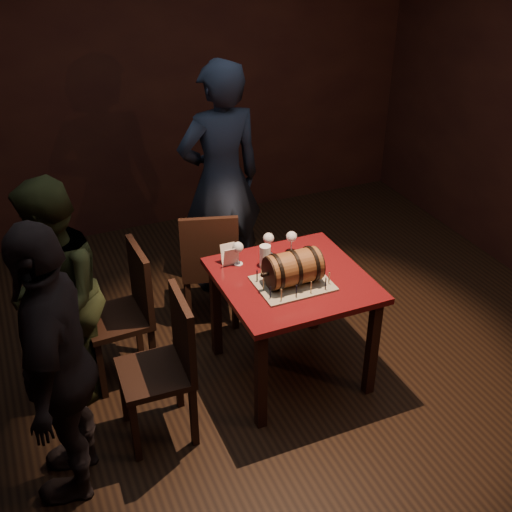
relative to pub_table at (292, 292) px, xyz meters
name	(u,v)px	position (x,y,z in m)	size (l,w,h in m)	color
room_shell	(269,188)	(-0.18, -0.03, 0.76)	(5.04, 5.04, 2.80)	black
pub_table	(292,292)	(0.00, 0.00, 0.00)	(0.90, 0.90, 0.75)	#470B0F
cake_board	(293,283)	(-0.03, -0.07, 0.12)	(0.45, 0.35, 0.01)	gray
barrel_cake	(293,268)	(-0.03, -0.07, 0.23)	(0.38, 0.23, 0.23)	brown
birthday_candles	(293,277)	(-0.03, -0.07, 0.16)	(0.40, 0.30, 0.09)	#D6BF80
wine_glass_left	(238,248)	(-0.25, 0.28, 0.23)	(0.07, 0.07, 0.16)	silver
wine_glass_mid	(269,239)	(-0.02, 0.31, 0.23)	(0.07, 0.07, 0.16)	silver
wine_glass_right	(292,238)	(0.12, 0.27, 0.23)	(0.07, 0.07, 0.16)	silver
pint_of_ale	(265,257)	(-0.10, 0.19, 0.18)	(0.07, 0.07, 0.15)	silver
menu_card	(230,256)	(-0.30, 0.30, 0.17)	(0.10, 0.05, 0.13)	white
chair_back	(210,263)	(-0.29, 0.73, -0.12)	(0.50, 0.50, 0.93)	black
chair_left_rear	(128,307)	(-0.96, 0.42, -0.12)	(0.42, 0.42, 0.93)	black
chair_left_front	(168,360)	(-0.88, -0.19, -0.12)	(0.42, 0.42, 0.93)	black
person_back	(221,181)	(-0.02, 1.21, 0.28)	(0.67, 0.44, 1.83)	#1A2335
person_left_rear	(56,298)	(-1.38, 0.36, 0.10)	(0.72, 0.56, 1.49)	#2F381C
person_left_front	(58,365)	(-1.47, -0.34, 0.16)	(0.94, 0.39, 1.61)	black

